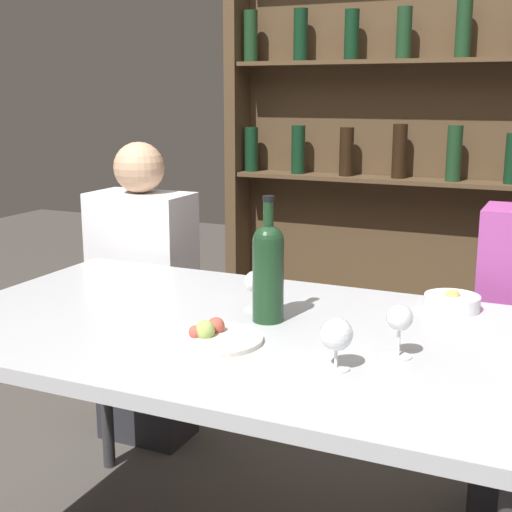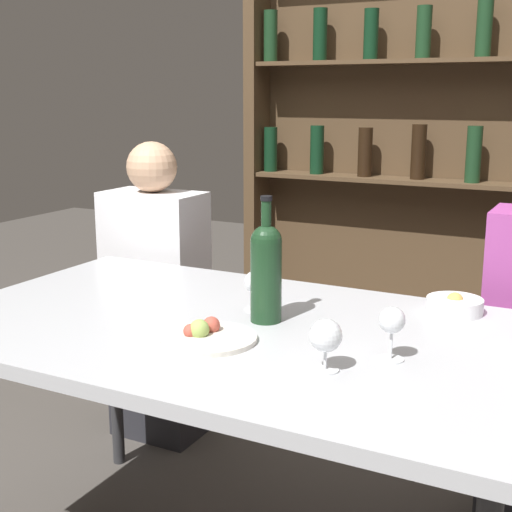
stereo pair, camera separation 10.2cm
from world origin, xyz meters
TOP-DOWN VIEW (x-y plane):
  - dining_table at (0.00, 0.00)m, footprint 1.56×0.94m
  - wine_rack_wall at (0.00, 1.81)m, footprint 1.73×0.21m
  - wine_bottle at (0.07, 0.07)m, footprint 0.08×0.08m
  - wine_glass_0 at (0.44, -0.06)m, footprint 0.06×0.06m
  - wine_glass_2 at (-0.00, 0.14)m, footprint 0.06×0.06m
  - wine_glass_3 at (0.33, -0.18)m, footprint 0.07×0.07m
  - food_plate_0 at (0.01, -0.13)m, footprint 0.23×0.23m
  - snack_bowl at (0.49, 0.36)m, footprint 0.15×0.15m
  - seated_person_left at (-0.72, 0.68)m, footprint 0.38×0.22m

SIDE VIEW (x-z plane):
  - seated_person_left at x=-0.72m, z-range -0.04..1.14m
  - dining_table at x=0.00m, z-range 0.33..1.11m
  - food_plate_0 at x=0.01m, z-range 0.76..0.81m
  - snack_bowl at x=0.49m, z-range 0.77..0.82m
  - wine_glass_2 at x=0.00m, z-range 0.79..0.90m
  - wine_glass_3 at x=0.33m, z-range 0.79..0.91m
  - wine_glass_0 at x=0.44m, z-range 0.80..0.92m
  - wine_bottle at x=0.07m, z-range 0.75..1.08m
  - wine_rack_wall at x=0.00m, z-range 0.05..2.35m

